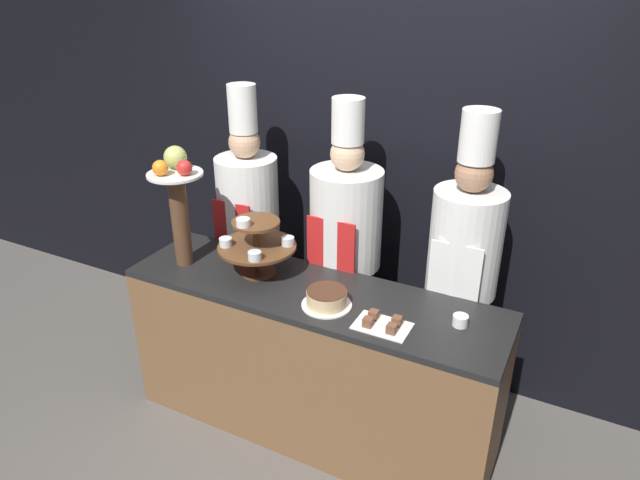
{
  "coord_description": "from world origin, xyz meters",
  "views": [
    {
      "loc": [
        1.21,
        -1.98,
        2.45
      ],
      "look_at": [
        0.0,
        0.38,
        1.17
      ],
      "focal_mm": 32.0,
      "sensor_mm": 36.0,
      "label": 1
    }
  ],
  "objects_px": {
    "chef_center_right": "(462,267)",
    "chef_left": "(249,223)",
    "tiered_stand": "(256,243)",
    "cup_white": "(460,321)",
    "cake_round": "(327,298)",
    "chef_center_left": "(345,244)",
    "fruit_pedestal": "(178,195)",
    "cake_square_tray": "(382,324)"
  },
  "relations": [
    {
      "from": "chef_center_right",
      "to": "chef_left",
      "type": "bearing_deg",
      "value": -180.0
    },
    {
      "from": "tiered_stand",
      "to": "chef_center_right",
      "type": "distance_m",
      "value": 1.11
    },
    {
      "from": "cup_white",
      "to": "cake_round",
      "type": "bearing_deg",
      "value": -168.22
    },
    {
      "from": "chef_center_left",
      "to": "chef_center_right",
      "type": "relative_size",
      "value": 0.99
    },
    {
      "from": "cup_white",
      "to": "chef_center_left",
      "type": "xyz_separation_m",
      "value": [
        -0.8,
        0.43,
        0.04
      ]
    },
    {
      "from": "fruit_pedestal",
      "to": "chef_center_left",
      "type": "distance_m",
      "value": 0.99
    },
    {
      "from": "cup_white",
      "to": "cake_square_tray",
      "type": "relative_size",
      "value": 0.28
    },
    {
      "from": "cup_white",
      "to": "cake_square_tray",
      "type": "bearing_deg",
      "value": -151.17
    },
    {
      "from": "tiered_stand",
      "to": "chef_center_right",
      "type": "relative_size",
      "value": 0.23
    },
    {
      "from": "tiered_stand",
      "to": "chef_center_left",
      "type": "relative_size",
      "value": 0.23
    },
    {
      "from": "tiered_stand",
      "to": "chef_left",
      "type": "xyz_separation_m",
      "value": [
        -0.34,
        0.43,
        -0.12
      ]
    },
    {
      "from": "cake_square_tray",
      "to": "chef_center_left",
      "type": "height_order",
      "value": "chef_center_left"
    },
    {
      "from": "cake_square_tray",
      "to": "chef_left",
      "type": "xyz_separation_m",
      "value": [
        -1.15,
        0.61,
        0.04
      ]
    },
    {
      "from": "cake_round",
      "to": "cake_square_tray",
      "type": "xyz_separation_m",
      "value": [
        0.31,
        -0.04,
        -0.02
      ]
    },
    {
      "from": "tiered_stand",
      "to": "cake_round",
      "type": "relative_size",
      "value": 1.69
    },
    {
      "from": "cake_round",
      "to": "chef_left",
      "type": "bearing_deg",
      "value": 145.99
    },
    {
      "from": "tiered_stand",
      "to": "cup_white",
      "type": "relative_size",
      "value": 5.84
    },
    {
      "from": "cup_white",
      "to": "chef_center_left",
      "type": "distance_m",
      "value": 0.9
    },
    {
      "from": "cup_white",
      "to": "chef_center_right",
      "type": "relative_size",
      "value": 0.04
    },
    {
      "from": "fruit_pedestal",
      "to": "cake_square_tray",
      "type": "bearing_deg",
      "value": -4.2
    },
    {
      "from": "tiered_stand",
      "to": "chef_center_right",
      "type": "height_order",
      "value": "chef_center_right"
    },
    {
      "from": "chef_left",
      "to": "fruit_pedestal",
      "type": "bearing_deg",
      "value": -100.8
    },
    {
      "from": "chef_left",
      "to": "chef_center_left",
      "type": "xyz_separation_m",
      "value": [
        0.67,
        0.0,
        0.01
      ]
    },
    {
      "from": "cake_round",
      "to": "chef_center_left",
      "type": "xyz_separation_m",
      "value": [
        -0.16,
        0.56,
        0.02
      ]
    },
    {
      "from": "fruit_pedestal",
      "to": "chef_left",
      "type": "height_order",
      "value": "chef_left"
    },
    {
      "from": "tiered_stand",
      "to": "cake_square_tray",
      "type": "relative_size",
      "value": 1.63
    },
    {
      "from": "chef_center_left",
      "to": "chef_center_right",
      "type": "bearing_deg",
      "value": 0.0
    },
    {
      "from": "cake_round",
      "to": "tiered_stand",
      "type": "bearing_deg",
      "value": 165.36
    },
    {
      "from": "cake_square_tray",
      "to": "cake_round",
      "type": "bearing_deg",
      "value": 171.96
    },
    {
      "from": "cake_square_tray",
      "to": "chef_center_right",
      "type": "bearing_deg",
      "value": 70.39
    },
    {
      "from": "cake_round",
      "to": "chef_left",
      "type": "relative_size",
      "value": 0.14
    },
    {
      "from": "fruit_pedestal",
      "to": "cake_round",
      "type": "bearing_deg",
      "value": -2.89
    },
    {
      "from": "fruit_pedestal",
      "to": "cake_round",
      "type": "distance_m",
      "value": 1.0
    },
    {
      "from": "cake_square_tray",
      "to": "chef_center_left",
      "type": "distance_m",
      "value": 0.77
    },
    {
      "from": "tiered_stand",
      "to": "fruit_pedestal",
      "type": "bearing_deg",
      "value": -169.67
    },
    {
      "from": "tiered_stand",
      "to": "cake_square_tray",
      "type": "bearing_deg",
      "value": -12.09
    },
    {
      "from": "chef_left",
      "to": "chef_center_left",
      "type": "bearing_deg",
      "value": 0.0
    },
    {
      "from": "fruit_pedestal",
      "to": "cup_white",
      "type": "xyz_separation_m",
      "value": [
        1.57,
        0.09,
        -0.38
      ]
    },
    {
      "from": "fruit_pedestal",
      "to": "chef_center_right",
      "type": "height_order",
      "value": "chef_center_right"
    },
    {
      "from": "cup_white",
      "to": "chef_left",
      "type": "relative_size",
      "value": 0.04
    },
    {
      "from": "chef_center_left",
      "to": "cake_round",
      "type": "bearing_deg",
      "value": -74.21
    },
    {
      "from": "tiered_stand",
      "to": "chef_left",
      "type": "height_order",
      "value": "chef_left"
    }
  ]
}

